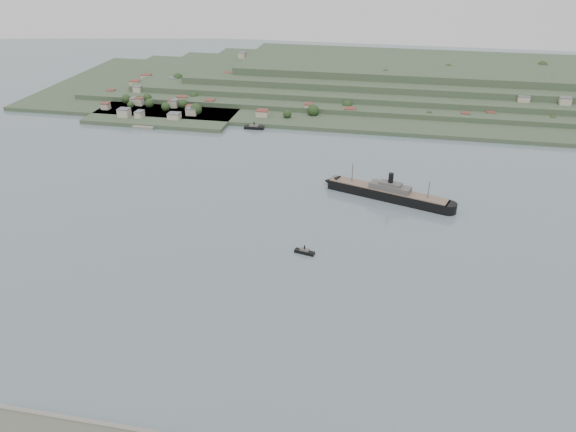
# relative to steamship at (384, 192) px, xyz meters

# --- Properties ---
(ground) EXTENTS (1400.00, 1400.00, 0.00)m
(ground) POSITION_rel_steamship_xyz_m (-37.30, -90.45, -4.58)
(ground) COLOR slate
(ground) RESTS_ON ground
(far_peninsula) EXTENTS (760.00, 309.00, 30.00)m
(far_peninsula) POSITION_rel_steamship_xyz_m (-9.39, 302.65, 7.30)
(far_peninsula) COLOR #30432D
(far_peninsula) RESTS_ON ground
(steamship) EXTENTS (100.31, 42.09, 24.80)m
(steamship) POSITION_rel_steamship_xyz_m (0.00, 0.00, 0.00)
(steamship) COLOR black
(steamship) RESTS_ON ground
(tugboat) EXTENTS (13.19, 6.13, 5.74)m
(tugboat) POSITION_rel_steamship_xyz_m (-43.83, -90.05, -3.18)
(tugboat) COLOR black
(tugboat) RESTS_ON ground
(ferry_west) EXTENTS (19.98, 6.21, 7.42)m
(ferry_west) POSITION_rel_steamship_xyz_m (-133.94, 134.55, -2.79)
(ferry_west) COLOR black
(ferry_west) RESTS_ON ground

